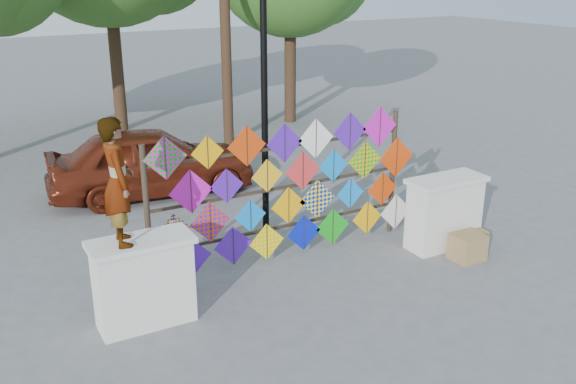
% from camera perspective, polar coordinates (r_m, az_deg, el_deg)
% --- Properties ---
extents(ground, '(80.00, 80.00, 0.00)m').
position_cam_1_polar(ground, '(10.49, 1.58, -7.35)').
color(ground, slate).
rests_on(ground, ground).
extents(parapet_left, '(1.40, 0.65, 1.28)m').
position_cam_1_polar(parapet_left, '(9.09, -12.70, -7.76)').
color(parapet_left, white).
rests_on(parapet_left, ground).
extents(parapet_right, '(1.40, 0.65, 1.28)m').
position_cam_1_polar(parapet_right, '(11.58, 13.72, -1.72)').
color(parapet_right, white).
rests_on(parapet_right, ground).
extents(kite_rack, '(5.01, 0.24, 2.44)m').
position_cam_1_polar(kite_rack, '(10.65, 0.23, 0.26)').
color(kite_rack, '#31251B').
rests_on(kite_rack, ground).
extents(vendor_woman, '(0.46, 0.66, 1.70)m').
position_cam_1_polar(vendor_woman, '(8.47, -14.89, 0.88)').
color(vendor_woman, '#99999E').
rests_on(vendor_woman, parapet_left).
extents(sedan, '(4.54, 2.21, 1.49)m').
position_cam_1_polar(sedan, '(14.14, -12.05, 2.72)').
color(sedan, '#601F10').
rests_on(sedan, ground).
extents(lamppost, '(0.28, 0.28, 4.46)m').
position_cam_1_polar(lamppost, '(11.44, -2.13, 9.21)').
color(lamppost, black).
rests_on(lamppost, ground).
extents(cardboard_box_near, '(0.51, 0.46, 0.46)m').
position_cam_1_polar(cardboard_box_near, '(11.33, 15.67, -4.71)').
color(cardboard_box_near, olive).
rests_on(cardboard_box_near, ground).
extents(cardboard_box_far, '(0.40, 0.37, 0.34)m').
position_cam_1_polar(cardboard_box_far, '(11.81, 16.09, -4.05)').
color(cardboard_box_far, olive).
rests_on(cardboard_box_far, ground).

